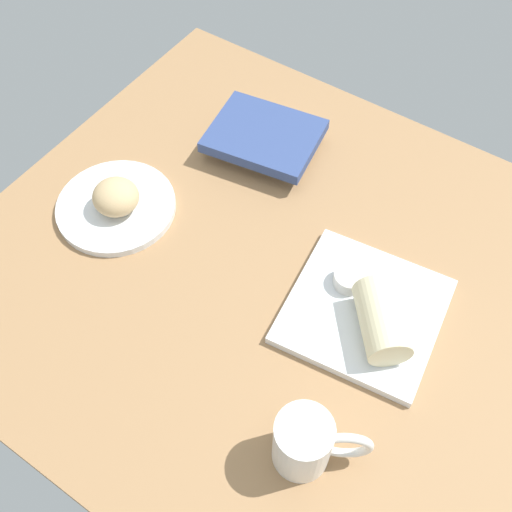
# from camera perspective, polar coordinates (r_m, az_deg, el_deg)

# --- Properties ---
(dining_table) EXTENTS (1.10, 0.90, 0.04)m
(dining_table) POSITION_cam_1_polar(r_m,az_deg,el_deg) (1.02, 4.00, -3.24)
(dining_table) COLOR #9E754C
(dining_table) RESTS_ON ground
(round_plate) EXTENTS (0.21, 0.21, 0.01)m
(round_plate) POSITION_cam_1_polar(r_m,az_deg,el_deg) (1.11, -12.87, 4.49)
(round_plate) COLOR white
(round_plate) RESTS_ON dining_table
(scone_pastry) EXTENTS (0.09, 0.09, 0.06)m
(scone_pastry) POSITION_cam_1_polar(r_m,az_deg,el_deg) (1.08, -12.90, 5.39)
(scone_pastry) COLOR tan
(scone_pastry) RESTS_ON round_plate
(square_plate) EXTENTS (0.26, 0.26, 0.02)m
(square_plate) POSITION_cam_1_polar(r_m,az_deg,el_deg) (0.98, 10.00, -5.07)
(square_plate) COLOR white
(square_plate) RESTS_ON dining_table
(sauce_cup) EXTENTS (0.05, 0.05, 0.02)m
(sauce_cup) POSITION_cam_1_polar(r_m,az_deg,el_deg) (0.98, 8.71, -2.05)
(sauce_cup) COLOR silver
(sauce_cup) RESTS_ON square_plate
(breakfast_wrap) EXTENTS (0.13, 0.13, 0.07)m
(breakfast_wrap) POSITION_cam_1_polar(r_m,az_deg,el_deg) (0.93, 11.61, -5.85)
(breakfast_wrap) COLOR beige
(breakfast_wrap) RESTS_ON square_plate
(book_stack) EXTENTS (0.23, 0.20, 0.05)m
(book_stack) POSITION_cam_1_polar(r_m,az_deg,el_deg) (1.17, 0.73, 11.07)
(book_stack) COLOR silver
(book_stack) RESTS_ON dining_table
(coffee_mug) EXTENTS (0.12, 0.09, 0.10)m
(coffee_mug) POSITION_cam_1_polar(r_m,az_deg,el_deg) (0.84, 4.71, -16.91)
(coffee_mug) COLOR white
(coffee_mug) RESTS_ON dining_table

